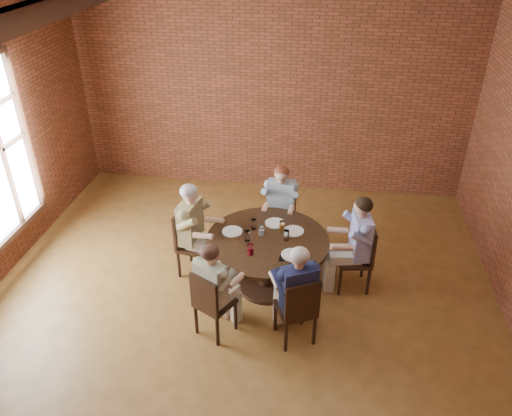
# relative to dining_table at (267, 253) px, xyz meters

# --- Properties ---
(floor) EXTENTS (7.00, 7.00, 0.00)m
(floor) POSITION_rel_dining_table_xyz_m (-0.30, -0.68, -0.53)
(floor) COLOR olive
(floor) RESTS_ON ground
(ceiling) EXTENTS (7.00, 7.00, 0.00)m
(ceiling) POSITION_rel_dining_table_xyz_m (-0.30, -0.68, 2.87)
(ceiling) COLOR silver
(ceiling) RESTS_ON wall_back
(wall_back) EXTENTS (7.00, 0.00, 7.00)m
(wall_back) POSITION_rel_dining_table_xyz_m (-0.30, 2.82, 1.17)
(wall_back) COLOR brown
(wall_back) RESTS_ON ground
(dining_table) EXTENTS (1.55, 1.55, 0.75)m
(dining_table) POSITION_rel_dining_table_xyz_m (0.00, 0.00, 0.00)
(dining_table) COLOR black
(dining_table) RESTS_ON floor
(chair_a) EXTENTS (0.48, 0.48, 0.93)m
(chair_a) POSITION_rel_dining_table_xyz_m (1.18, 0.18, -0.02)
(chair_a) COLOR black
(chair_a) RESTS_ON floor
(diner_a) EXTENTS (0.72, 0.62, 1.33)m
(diner_a) POSITION_rel_dining_table_xyz_m (1.10, 0.17, 0.13)
(diner_a) COLOR #4959BD
(diner_a) RESTS_ON floor
(chair_b) EXTENTS (0.43, 0.43, 0.91)m
(chair_b) POSITION_rel_dining_table_xyz_m (0.07, 1.03, -0.03)
(chair_b) COLOR black
(chair_b) RESTS_ON floor
(diner_b) EXTENTS (0.54, 0.64, 1.28)m
(diner_b) POSITION_rel_dining_table_xyz_m (0.07, 0.95, 0.11)
(diner_b) COLOR #8A9EB0
(diner_b) RESTS_ON floor
(chair_c) EXTENTS (0.50, 0.50, 0.94)m
(chair_c) POSITION_rel_dining_table_xyz_m (-1.06, 0.19, -0.02)
(chair_c) COLOR black
(chair_c) RESTS_ON floor
(diner_c) EXTENTS (0.74, 0.64, 1.34)m
(diner_c) POSITION_rel_dining_table_xyz_m (-0.98, 0.17, 0.14)
(diner_c) COLOR brown
(diner_c) RESTS_ON floor
(chair_d) EXTENTS (0.52, 0.52, 0.89)m
(chair_d) POSITION_rel_dining_table_xyz_m (-0.52, -0.96, -0.04)
(chair_d) COLOR black
(chair_d) RESTS_ON floor
(diner_d) EXTENTS (0.70, 0.74, 1.24)m
(diner_d) POSITION_rel_dining_table_xyz_m (-0.49, -0.89, 0.09)
(diner_d) COLOR #B8A991
(diner_d) RESTS_ON floor
(chair_e) EXTENTS (0.54, 0.54, 0.91)m
(chair_e) POSITION_rel_dining_table_xyz_m (0.46, -0.93, -0.03)
(chair_e) COLOR black
(chair_e) RESTS_ON floor
(diner_e) EXTENTS (0.72, 0.77, 1.28)m
(diner_e) POSITION_rel_dining_table_xyz_m (0.43, -0.86, 0.11)
(diner_e) COLOR #192048
(diner_e) RESTS_ON floor
(plate_a) EXTENTS (0.26, 0.26, 0.01)m
(plate_a) POSITION_rel_dining_table_xyz_m (0.31, 0.22, 0.23)
(plate_a) COLOR white
(plate_a) RESTS_ON dining_table
(plate_b) EXTENTS (0.26, 0.26, 0.01)m
(plate_b) POSITION_rel_dining_table_xyz_m (0.05, 0.37, 0.23)
(plate_b) COLOR white
(plate_b) RESTS_ON dining_table
(plate_c) EXTENTS (0.26, 0.26, 0.01)m
(plate_c) POSITION_rel_dining_table_xyz_m (-0.46, 0.10, 0.23)
(plate_c) COLOR white
(plate_c) RESTS_ON dining_table
(plate_d) EXTENTS (0.26, 0.26, 0.01)m
(plate_d) POSITION_rel_dining_table_xyz_m (0.33, -0.30, 0.23)
(plate_d) COLOR white
(plate_d) RESTS_ON dining_table
(glass_a) EXTENTS (0.07, 0.07, 0.14)m
(glass_a) POSITION_rel_dining_table_xyz_m (0.23, 0.01, 0.29)
(glass_a) COLOR white
(glass_a) RESTS_ON dining_table
(glass_b) EXTENTS (0.07, 0.07, 0.14)m
(glass_b) POSITION_rel_dining_table_xyz_m (0.16, 0.22, 0.29)
(glass_b) COLOR white
(glass_b) RESTS_ON dining_table
(glass_c) EXTENTS (0.07, 0.07, 0.14)m
(glass_c) POSITION_rel_dining_table_xyz_m (-0.20, 0.21, 0.29)
(glass_c) COLOR white
(glass_c) RESTS_ON dining_table
(glass_d) EXTENTS (0.07, 0.07, 0.14)m
(glass_d) POSITION_rel_dining_table_xyz_m (-0.08, 0.07, 0.29)
(glass_d) COLOR white
(glass_d) RESTS_ON dining_table
(glass_e) EXTENTS (0.07, 0.07, 0.14)m
(glass_e) POSITION_rel_dining_table_xyz_m (-0.24, -0.06, 0.29)
(glass_e) COLOR white
(glass_e) RESTS_ON dining_table
(glass_f) EXTENTS (0.07, 0.07, 0.14)m
(glass_f) POSITION_rel_dining_table_xyz_m (-0.16, -0.35, 0.29)
(glass_f) COLOR white
(glass_f) RESTS_ON dining_table
(smartphone) EXTENTS (0.07, 0.13, 0.01)m
(smartphone) POSITION_rel_dining_table_xyz_m (0.22, -0.37, 0.23)
(smartphone) COLOR black
(smartphone) RESTS_ON dining_table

